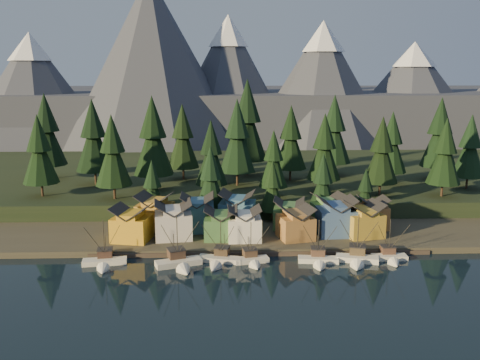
{
  "coord_description": "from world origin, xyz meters",
  "views": [
    {
      "loc": [
        -8.79,
        -103.54,
        42.94
      ],
      "look_at": [
        -4.29,
        30.0,
        15.08
      ],
      "focal_mm": 40.0,
      "sensor_mm": 36.0,
      "label": 1
    }
  ],
  "objects_px": {
    "boat_1": "(180,257)",
    "house_front_1": "(173,219)",
    "boat_0": "(104,257)",
    "boat_6": "(391,252)",
    "boat_2": "(219,255)",
    "house_back_0": "(155,211)",
    "boat_3": "(252,255)",
    "house_back_1": "(197,212)",
    "boat_4": "(319,255)",
    "boat_5": "(357,253)",
    "house_front_0": "(131,222)"
  },
  "relations": [
    {
      "from": "boat_6",
      "to": "boat_1",
      "type": "bearing_deg",
      "value": -177.27
    },
    {
      "from": "boat_1",
      "to": "house_front_1",
      "type": "bearing_deg",
      "value": 80.18
    },
    {
      "from": "boat_1",
      "to": "house_back_1",
      "type": "relative_size",
      "value": 1.31
    },
    {
      "from": "boat_2",
      "to": "boat_0",
      "type": "bearing_deg",
      "value": -164.53
    },
    {
      "from": "boat_5",
      "to": "house_back_0",
      "type": "distance_m",
      "value": 53.36
    },
    {
      "from": "boat_0",
      "to": "boat_6",
      "type": "relative_size",
      "value": 1.07
    },
    {
      "from": "boat_0",
      "to": "boat_6",
      "type": "distance_m",
      "value": 64.63
    },
    {
      "from": "boat_6",
      "to": "house_back_1",
      "type": "relative_size",
      "value": 1.11
    },
    {
      "from": "house_back_1",
      "to": "boat_6",
      "type": "bearing_deg",
      "value": -25.47
    },
    {
      "from": "boat_3",
      "to": "house_front_0",
      "type": "xyz_separation_m",
      "value": [
        -28.96,
        13.15,
        3.95
      ]
    },
    {
      "from": "house_back_0",
      "to": "house_back_1",
      "type": "relative_size",
      "value": 1.08
    },
    {
      "from": "boat_1",
      "to": "boat_6",
      "type": "height_order",
      "value": "boat_1"
    },
    {
      "from": "house_back_0",
      "to": "boat_2",
      "type": "bearing_deg",
      "value": -40.66
    },
    {
      "from": "boat_3",
      "to": "boat_0",
      "type": "bearing_deg",
      "value": 169.27
    },
    {
      "from": "boat_3",
      "to": "house_back_1",
      "type": "xyz_separation_m",
      "value": [
        -13.2,
        21.09,
        4.41
      ]
    },
    {
      "from": "boat_4",
      "to": "boat_1",
      "type": "bearing_deg",
      "value": -172.21
    },
    {
      "from": "boat_4",
      "to": "boat_2",
      "type": "bearing_deg",
      "value": -176.49
    },
    {
      "from": "house_front_1",
      "to": "boat_2",
      "type": "bearing_deg",
      "value": -58.8
    },
    {
      "from": "boat_5",
      "to": "house_front_1",
      "type": "relative_size",
      "value": 1.22
    },
    {
      "from": "house_back_0",
      "to": "house_back_1",
      "type": "distance_m",
      "value": 11.25
    },
    {
      "from": "boat_3",
      "to": "house_back_1",
      "type": "distance_m",
      "value": 25.27
    },
    {
      "from": "boat_2",
      "to": "house_back_1",
      "type": "distance_m",
      "value": 21.96
    },
    {
      "from": "house_back_1",
      "to": "boat_4",
      "type": "bearing_deg",
      "value": -38.6
    },
    {
      "from": "boat_5",
      "to": "boat_2",
      "type": "bearing_deg",
      "value": -167.43
    },
    {
      "from": "boat_5",
      "to": "house_back_1",
      "type": "distance_m",
      "value": 42.86
    },
    {
      "from": "boat_1",
      "to": "house_back_1",
      "type": "distance_m",
      "value": 23.25
    },
    {
      "from": "boat_6",
      "to": "house_back_1",
      "type": "bearing_deg",
      "value": 155.5
    },
    {
      "from": "boat_6",
      "to": "boat_3",
      "type": "bearing_deg",
      "value": -178.76
    },
    {
      "from": "boat_0",
      "to": "house_front_0",
      "type": "distance_m",
      "value": 14.52
    },
    {
      "from": "boat_0",
      "to": "house_front_1",
      "type": "bearing_deg",
      "value": 39.31
    },
    {
      "from": "house_front_0",
      "to": "house_back_0",
      "type": "relative_size",
      "value": 0.98
    },
    {
      "from": "boat_0",
      "to": "house_back_0",
      "type": "xyz_separation_m",
      "value": [
        8.63,
        22.74,
        4.4
      ]
    },
    {
      "from": "house_back_1",
      "to": "house_front_0",
      "type": "bearing_deg",
      "value": -154.29
    },
    {
      "from": "house_front_1",
      "to": "boat_0",
      "type": "bearing_deg",
      "value": -140.46
    },
    {
      "from": "boat_6",
      "to": "house_front_1",
      "type": "relative_size",
      "value": 1.06
    },
    {
      "from": "boat_1",
      "to": "boat_3",
      "type": "bearing_deg",
      "value": -13.71
    },
    {
      "from": "boat_1",
      "to": "house_front_0",
      "type": "xyz_separation_m",
      "value": [
        -12.84,
        14.76,
        3.64
      ]
    },
    {
      "from": "boat_4",
      "to": "house_front_1",
      "type": "xyz_separation_m",
      "value": [
        -33.78,
        15.27,
        4.3
      ]
    },
    {
      "from": "house_front_1",
      "to": "house_back_1",
      "type": "bearing_deg",
      "value": 40.97
    },
    {
      "from": "boat_4",
      "to": "boat_6",
      "type": "distance_m",
      "value": 16.78
    },
    {
      "from": "boat_5",
      "to": "boat_6",
      "type": "xyz_separation_m",
      "value": [
        7.98,
        1.13,
        -0.29
      ]
    },
    {
      "from": "house_front_1",
      "to": "house_back_1",
      "type": "distance_m",
      "value": 8.52
    },
    {
      "from": "house_front_1",
      "to": "house_back_1",
      "type": "xyz_separation_m",
      "value": [
        5.69,
        6.35,
        0.14
      ]
    },
    {
      "from": "boat_3",
      "to": "house_back_0",
      "type": "relative_size",
      "value": 1.02
    },
    {
      "from": "boat_5",
      "to": "house_back_1",
      "type": "relative_size",
      "value": 1.28
    },
    {
      "from": "house_back_1",
      "to": "house_back_0",
      "type": "bearing_deg",
      "value": 171.74
    },
    {
      "from": "boat_0",
      "to": "boat_4",
      "type": "distance_m",
      "value": 47.89
    },
    {
      "from": "boat_4",
      "to": "house_back_1",
      "type": "distance_m",
      "value": 35.72
    },
    {
      "from": "boat_2",
      "to": "house_back_0",
      "type": "bearing_deg",
      "value": 141.39
    },
    {
      "from": "boat_3",
      "to": "boat_5",
      "type": "xyz_separation_m",
      "value": [
        23.65,
        -0.41,
        0.3
      ]
    }
  ]
}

